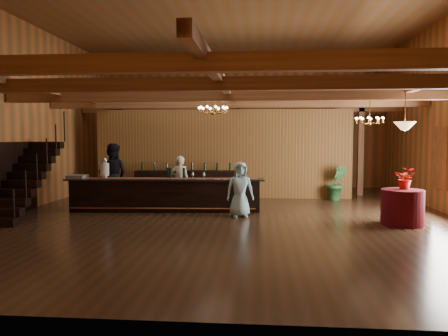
# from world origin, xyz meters

# --- Properties ---
(floor) EXTENTS (14.00, 14.00, 0.00)m
(floor) POSITION_xyz_m (0.00, 0.00, 0.00)
(floor) COLOR #3F281B
(floor) RESTS_ON ground
(ceiling) EXTENTS (14.00, 14.00, 0.00)m
(ceiling) POSITION_xyz_m (0.00, 0.00, 5.50)
(ceiling) COLOR brown
(ceiling) RESTS_ON wall_back
(wall_back) EXTENTS (12.00, 0.10, 5.50)m
(wall_back) POSITION_xyz_m (0.00, 7.00, 2.75)
(wall_back) COLOR #C36C34
(wall_back) RESTS_ON floor
(wall_front) EXTENTS (12.00, 0.10, 5.50)m
(wall_front) POSITION_xyz_m (0.00, -7.00, 2.75)
(wall_front) COLOR #C36C34
(wall_front) RESTS_ON floor
(wall_left) EXTENTS (0.10, 14.00, 5.50)m
(wall_left) POSITION_xyz_m (-6.00, 0.00, 2.75)
(wall_left) COLOR #C36C34
(wall_left) RESTS_ON floor
(beam_grid) EXTENTS (11.90, 13.90, 0.39)m
(beam_grid) POSITION_xyz_m (0.00, 0.51, 3.24)
(beam_grid) COLOR #A0643C
(beam_grid) RESTS_ON wall_left
(support_posts) EXTENTS (9.20, 10.20, 3.20)m
(support_posts) POSITION_xyz_m (0.00, -0.50, 1.60)
(support_posts) COLOR #A0643C
(support_posts) RESTS_ON floor
(partition_wall) EXTENTS (9.00, 0.18, 3.10)m
(partition_wall) POSITION_xyz_m (-0.50, 3.50, 1.55)
(partition_wall) COLOR brown
(partition_wall) RESTS_ON floor
(window_right_back) EXTENTS (0.12, 1.05, 1.75)m
(window_right_back) POSITION_xyz_m (5.95, 1.00, 1.55)
(window_right_back) COLOR white
(window_right_back) RESTS_ON wall_right
(staircase) EXTENTS (1.00, 2.80, 2.00)m
(staircase) POSITION_xyz_m (-5.45, -0.74, 1.00)
(staircase) COLOR black
(staircase) RESTS_ON floor
(backroom_boxes) EXTENTS (4.10, 0.60, 1.10)m
(backroom_boxes) POSITION_xyz_m (-0.29, 5.50, 0.53)
(backroom_boxes) COLOR black
(backroom_boxes) RESTS_ON floor
(tasting_bar) EXTENTS (5.70, 1.02, 0.96)m
(tasting_bar) POSITION_xyz_m (-1.88, 0.46, 0.48)
(tasting_bar) COLOR black
(tasting_bar) RESTS_ON floor
(beverage_dispenser) EXTENTS (0.26, 0.26, 0.60)m
(beverage_dispenser) POSITION_xyz_m (-3.64, 0.41, 1.23)
(beverage_dispenser) COLOR silver
(beverage_dispenser) RESTS_ON tasting_bar
(glass_rack_tray) EXTENTS (0.50, 0.50, 0.10)m
(glass_rack_tray) POSITION_xyz_m (-4.41, 0.28, 1.00)
(glass_rack_tray) COLOR gray
(glass_rack_tray) RESTS_ON tasting_bar
(raffle_drum) EXTENTS (0.34, 0.24, 0.30)m
(raffle_drum) POSITION_xyz_m (0.30, 0.53, 1.12)
(raffle_drum) COLOR #965B39
(raffle_drum) RESTS_ON tasting_bar
(bar_bottle_0) EXTENTS (0.07, 0.07, 0.30)m
(bar_bottle_0) POSITION_xyz_m (-1.80, 0.58, 1.10)
(bar_bottle_0) COLOR black
(bar_bottle_0) RESTS_ON tasting_bar
(bar_bottle_1) EXTENTS (0.07, 0.07, 0.30)m
(bar_bottle_1) POSITION_xyz_m (-1.74, 0.58, 1.10)
(bar_bottle_1) COLOR black
(bar_bottle_1) RESTS_ON tasting_bar
(bar_bottle_2) EXTENTS (0.07, 0.07, 0.30)m
(bar_bottle_2) POSITION_xyz_m (-1.36, 0.60, 1.10)
(bar_bottle_2) COLOR black
(bar_bottle_2) RESTS_ON tasting_bar
(backbar_shelf) EXTENTS (3.51, 0.78, 0.98)m
(backbar_shelf) POSITION_xyz_m (-1.73, 3.05, 0.49)
(backbar_shelf) COLOR black
(backbar_shelf) RESTS_ON floor
(round_table) EXTENTS (1.00, 1.00, 0.87)m
(round_table) POSITION_xyz_m (4.29, -1.02, 0.43)
(round_table) COLOR #430A0D
(round_table) RESTS_ON floor
(chandelier_left) EXTENTS (0.80, 0.80, 0.46)m
(chandelier_left) POSITION_xyz_m (-0.47, 0.29, 2.89)
(chandelier_left) COLOR #B96F32
(chandelier_left) RESTS_ON beam_grid
(chandelier_right) EXTENTS (0.80, 0.80, 0.73)m
(chandelier_right) POSITION_xyz_m (3.98, 1.09, 2.62)
(chandelier_right) COLOR #B96F32
(chandelier_right) RESTS_ON beam_grid
(pendant_lamp) EXTENTS (0.52, 0.52, 0.90)m
(pendant_lamp) POSITION_xyz_m (4.29, -1.02, 2.40)
(pendant_lamp) COLOR #B96F32
(pendant_lamp) RESTS_ON beam_grid
(bartender) EXTENTS (0.61, 0.43, 1.57)m
(bartender) POSITION_xyz_m (-1.60, 1.33, 0.78)
(bartender) COLOR white
(bartender) RESTS_ON floor
(staff_second) EXTENTS (1.01, 0.82, 1.94)m
(staff_second) POSITION_xyz_m (-3.70, 1.22, 0.97)
(staff_second) COLOR black
(staff_second) RESTS_ON floor
(guest) EXTENTS (0.81, 0.62, 1.48)m
(guest) POSITION_xyz_m (0.31, -0.28, 0.74)
(guest) COLOR #ACDFEA
(guest) RESTS_ON floor
(floor_plant) EXTENTS (0.70, 0.59, 1.19)m
(floor_plant) POSITION_xyz_m (3.43, 3.10, 0.59)
(floor_plant) COLOR #317134
(floor_plant) RESTS_ON floor
(table_flowers) EXTENTS (0.60, 0.57, 0.53)m
(table_flowers) POSITION_xyz_m (4.38, -0.90, 1.13)
(table_flowers) COLOR red
(table_flowers) RESTS_ON round_table
(table_vase) EXTENTS (0.17, 0.17, 0.30)m
(table_vase) POSITION_xyz_m (4.35, -0.93, 1.01)
(table_vase) COLOR #B96F32
(table_vase) RESTS_ON round_table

